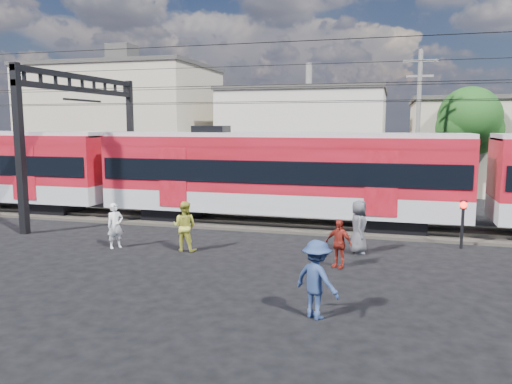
% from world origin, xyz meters
% --- Properties ---
extents(ground, '(120.00, 120.00, 0.00)m').
position_xyz_m(ground, '(0.00, 0.00, 0.00)').
color(ground, black).
rests_on(ground, ground).
extents(track_bed, '(70.00, 3.40, 0.12)m').
position_xyz_m(track_bed, '(0.00, 8.00, 0.06)').
color(track_bed, '#2D2823').
rests_on(track_bed, ground).
extents(rail_near, '(70.00, 0.12, 0.12)m').
position_xyz_m(rail_near, '(0.00, 7.25, 0.18)').
color(rail_near, '#59544C').
rests_on(rail_near, track_bed).
extents(rail_far, '(70.00, 0.12, 0.12)m').
position_xyz_m(rail_far, '(0.00, 8.75, 0.18)').
color(rail_far, '#59544C').
rests_on(rail_far, track_bed).
extents(commuter_train, '(50.30, 3.08, 4.17)m').
position_xyz_m(commuter_train, '(0.08, 8.00, 2.40)').
color(commuter_train, black).
rests_on(commuter_train, ground).
extents(catenary, '(70.00, 9.30, 7.52)m').
position_xyz_m(catenary, '(-8.65, 8.00, 5.14)').
color(catenary, black).
rests_on(catenary, ground).
extents(building_west, '(14.28, 10.20, 9.30)m').
position_xyz_m(building_west, '(-17.00, 24.00, 4.66)').
color(building_west, '#BCAB8F').
rests_on(building_west, ground).
extents(building_midwest, '(12.24, 12.24, 7.30)m').
position_xyz_m(building_midwest, '(-2.00, 27.00, 3.66)').
color(building_midwest, beige).
rests_on(building_midwest, ground).
extents(utility_pole_mid, '(1.80, 0.24, 8.50)m').
position_xyz_m(utility_pole_mid, '(6.00, 15.00, 4.53)').
color(utility_pole_mid, slate).
rests_on(utility_pole_mid, ground).
extents(tree_near, '(3.82, 3.64, 6.72)m').
position_xyz_m(tree_near, '(9.19, 18.09, 4.66)').
color(tree_near, '#382619').
rests_on(tree_near, ground).
extents(pedestrian_a, '(0.68, 0.73, 1.67)m').
position_xyz_m(pedestrian_a, '(-5.05, 2.36, 0.84)').
color(pedestrian_a, white).
rests_on(pedestrian_a, ground).
extents(pedestrian_b, '(0.89, 0.70, 1.81)m').
position_xyz_m(pedestrian_b, '(-2.40, 2.63, 0.91)').
color(pedestrian_b, gold).
rests_on(pedestrian_b, ground).
extents(pedestrian_c, '(1.40, 1.22, 1.88)m').
position_xyz_m(pedestrian_c, '(3.12, -2.39, 0.94)').
color(pedestrian_c, navy).
rests_on(pedestrian_c, ground).
extents(pedestrian_d, '(0.99, 0.70, 1.56)m').
position_xyz_m(pedestrian_d, '(3.18, 1.98, 0.78)').
color(pedestrian_d, maroon).
rests_on(pedestrian_d, ground).
extents(pedestrian_e, '(0.69, 0.98, 1.90)m').
position_xyz_m(pedestrian_e, '(3.68, 3.93, 0.95)').
color(pedestrian_e, '#47474C').
rests_on(pedestrian_e, ground).
extents(crossing_signal, '(0.26, 0.26, 1.79)m').
position_xyz_m(crossing_signal, '(7.30, 5.63, 1.24)').
color(crossing_signal, black).
rests_on(crossing_signal, ground).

